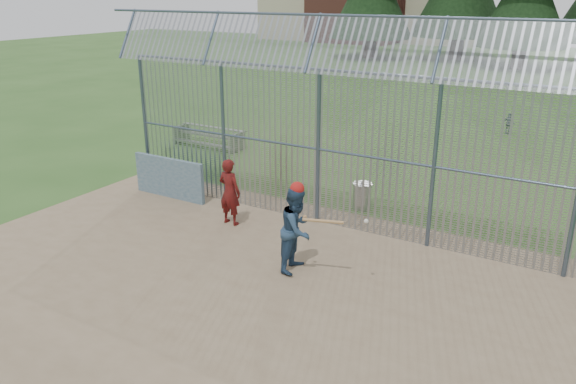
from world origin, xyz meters
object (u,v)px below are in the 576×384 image
Objects in this scene: batter at (297,229)px; bleacher at (209,136)px; onlooker at (230,192)px; dugout_wall at (169,178)px; trash_can at (362,196)px.

batter is 0.63× the size of bleacher.
onlooker reaches higher than bleacher.
dugout_wall is 5.88m from batter.
onlooker is 3.80m from trash_can.
trash_can reaches higher than bleacher.
onlooker is 7.99m from bleacher.
trash_can is at bearing -129.18° from onlooker.
trash_can is at bearing -21.39° from bleacher.
bleacher is at bearing 117.01° from dugout_wall.
onlooker is at bearing -47.66° from bleacher.
batter reaches higher than onlooker.
dugout_wall is 1.32× the size of batter.
onlooker is (2.73, -0.71, 0.28)m from dugout_wall.
dugout_wall is 2.84m from onlooker.
trash_can is at bearing 21.82° from dugout_wall.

